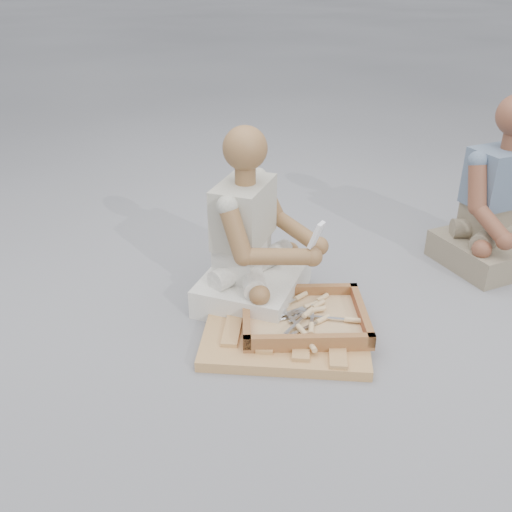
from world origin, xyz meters
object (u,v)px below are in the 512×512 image
(carved_panel, at_px, (285,338))
(tool_tray, at_px, (304,318))
(companion, at_px, (502,210))
(craftsman, at_px, (253,245))

(carved_panel, relative_size, tool_tray, 1.08)
(companion, bearing_deg, carved_panel, 8.18)
(carved_panel, height_order, companion, companion)
(companion, bearing_deg, tool_tray, 7.15)
(carved_panel, xyz_separation_m, craftsman, (-0.24, 0.29, 0.25))
(carved_panel, xyz_separation_m, tool_tray, (0.05, 0.10, 0.05))
(carved_panel, relative_size, companion, 0.79)
(craftsman, xyz_separation_m, companion, (1.07, 0.74, 0.01))
(tool_tray, distance_m, companion, 1.23)
(craftsman, distance_m, companion, 1.30)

